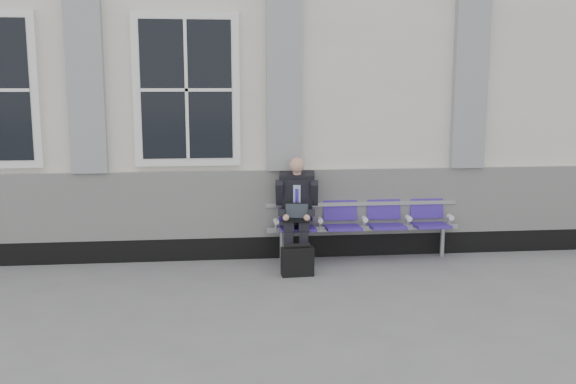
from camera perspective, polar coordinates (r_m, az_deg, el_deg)
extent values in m
plane|color=slate|center=(7.35, -11.84, -9.07)|extent=(70.00, 70.00, 0.00)
cube|color=silver|center=(10.46, -10.37, 8.20)|extent=(14.00, 4.00, 4.20)
cube|color=black|center=(8.71, -10.94, -5.05)|extent=(14.00, 0.10, 0.30)
cube|color=silver|center=(8.57, -11.07, -1.18)|extent=(14.00, 0.08, 0.90)
cube|color=gray|center=(8.54, -17.56, 9.65)|extent=(0.45, 0.14, 2.40)
cube|color=gray|center=(8.42, -0.37, 10.09)|extent=(0.45, 0.14, 2.40)
cube|color=gray|center=(9.02, 15.88, 9.70)|extent=(0.45, 0.14, 2.40)
cube|color=white|center=(8.40, -9.00, 8.95)|extent=(1.35, 0.10, 1.95)
cube|color=black|center=(8.35, -9.01, 8.95)|extent=(1.15, 0.02, 1.75)
cube|color=#9EA0A3|center=(8.66, 6.73, -3.19)|extent=(2.60, 0.07, 0.07)
cube|color=#9EA0A3|center=(8.72, 6.59, -1.03)|extent=(2.60, 0.05, 0.05)
cylinder|color=#9EA0A3|center=(8.54, -0.54, -4.86)|extent=(0.06, 0.06, 0.39)
cylinder|color=#9EA0A3|center=(9.02, 13.55, -4.35)|extent=(0.06, 0.06, 0.39)
cube|color=#351D90|center=(8.43, 0.87, -3.28)|extent=(0.46, 0.42, 0.07)
cube|color=#351D90|center=(8.58, 0.70, -1.27)|extent=(0.46, 0.10, 0.40)
cube|color=#351D90|center=(8.52, 4.88, -3.17)|extent=(0.46, 0.42, 0.07)
cube|color=#351D90|center=(8.67, 4.64, -1.19)|extent=(0.46, 0.10, 0.40)
cube|color=#351D90|center=(8.65, 8.79, -3.05)|extent=(0.46, 0.42, 0.07)
cube|color=#351D90|center=(8.80, 8.48, -1.10)|extent=(0.46, 0.10, 0.40)
cube|color=#351D90|center=(8.82, 12.56, -2.92)|extent=(0.46, 0.42, 0.07)
cube|color=#351D90|center=(8.97, 12.20, -1.01)|extent=(0.46, 0.10, 0.40)
cylinder|color=white|center=(8.41, -1.05, -2.61)|extent=(0.07, 0.12, 0.07)
cylinder|color=white|center=(8.48, 2.86, -2.52)|extent=(0.07, 0.12, 0.07)
cylinder|color=white|center=(8.59, 6.82, -2.42)|extent=(0.07, 0.12, 0.07)
cylinder|color=white|center=(8.74, 10.66, -2.30)|extent=(0.07, 0.12, 0.07)
cylinder|color=white|center=(8.92, 14.23, -2.19)|extent=(0.07, 0.12, 0.07)
cube|color=black|center=(8.18, 0.07, -6.61)|extent=(0.14, 0.26, 0.09)
cube|color=black|center=(8.18, 1.41, -6.62)|extent=(0.14, 0.26, 0.09)
cube|color=black|center=(8.19, 0.08, -5.14)|extent=(0.13, 0.14, 0.47)
cube|color=black|center=(8.18, 1.41, -5.15)|extent=(0.13, 0.14, 0.47)
cube|color=black|center=(8.32, 0.12, -2.83)|extent=(0.19, 0.44, 0.13)
cube|color=black|center=(8.32, 1.44, -2.84)|extent=(0.19, 0.44, 0.13)
cube|color=black|center=(8.44, 0.81, -0.48)|extent=(0.44, 0.38, 0.60)
cube|color=silver|center=(8.33, 0.79, -0.49)|extent=(0.11, 0.10, 0.34)
cube|color=#442AC8|center=(8.32, 0.79, -0.63)|extent=(0.05, 0.08, 0.28)
cube|color=black|center=(8.37, 0.81, 1.41)|extent=(0.48, 0.29, 0.14)
cylinder|color=tan|center=(8.31, 0.81, 1.82)|extent=(0.10, 0.10, 0.10)
sphere|color=tan|center=(8.25, 0.80, 2.42)|extent=(0.20, 0.20, 0.20)
cube|color=black|center=(8.34, -0.77, -0.07)|extent=(0.13, 0.28, 0.35)
cube|color=black|center=(8.34, 2.37, -0.09)|extent=(0.13, 0.28, 0.35)
cube|color=black|center=(8.22, -0.55, -1.84)|extent=(0.13, 0.30, 0.13)
cube|color=black|center=(8.21, 2.10, -1.86)|extent=(0.13, 0.30, 0.13)
sphere|color=tan|center=(8.09, -0.19, -2.29)|extent=(0.09, 0.09, 0.09)
sphere|color=tan|center=(8.09, 1.70, -2.30)|extent=(0.09, 0.09, 0.09)
cube|color=black|center=(8.17, 0.76, -2.51)|extent=(0.34, 0.26, 0.02)
cube|color=black|center=(8.26, 0.78, -1.68)|extent=(0.32, 0.13, 0.20)
cube|color=black|center=(8.25, 0.78, -1.69)|extent=(0.29, 0.10, 0.17)
cube|color=black|center=(7.90, 0.84, -6.21)|extent=(0.40, 0.19, 0.35)
cylinder|color=black|center=(7.85, 0.85, -4.83)|extent=(0.31, 0.08, 0.06)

